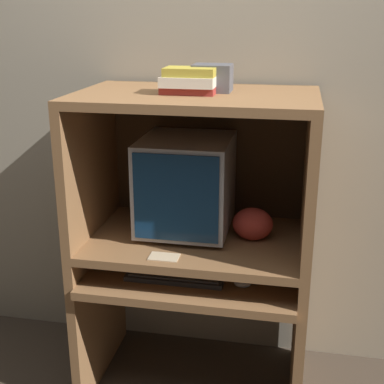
# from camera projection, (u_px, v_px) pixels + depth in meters

# --- Properties ---
(wall_back) EXTENTS (6.00, 0.06, 2.60)m
(wall_back) POSITION_uv_depth(u_px,v_px,m) (211.00, 96.00, 2.49)
(wall_back) COLOR gray
(wall_back) RESTS_ON ground_plane
(desk_base) EXTENTS (0.97, 0.65, 0.61)m
(desk_base) POSITION_uv_depth(u_px,v_px,m) (194.00, 313.00, 2.40)
(desk_base) COLOR brown
(desk_base) RESTS_ON ground_plane
(desk_monitor_shelf) EXTENTS (0.97, 0.62, 0.14)m
(desk_monitor_shelf) POSITION_uv_depth(u_px,v_px,m) (196.00, 243.00, 2.33)
(desk_monitor_shelf) COLOR brown
(desk_monitor_shelf) RESTS_ON desk_base
(hutch_upper) EXTENTS (0.97, 0.62, 0.62)m
(hutch_upper) POSITION_uv_depth(u_px,v_px,m) (197.00, 142.00, 2.22)
(hutch_upper) COLOR brown
(hutch_upper) RESTS_ON desk_monitor_shelf
(crt_monitor) EXTENTS (0.38, 0.42, 0.42)m
(crt_monitor) POSITION_uv_depth(u_px,v_px,m) (186.00, 184.00, 2.32)
(crt_monitor) COLOR #B2B2B7
(crt_monitor) RESTS_ON desk_monitor_shelf
(keyboard) EXTENTS (0.41, 0.13, 0.03)m
(keyboard) POSITION_uv_depth(u_px,v_px,m) (175.00, 276.00, 2.24)
(keyboard) COLOR #2D2D30
(keyboard) RESTS_ON desk_base
(mouse) EXTENTS (0.07, 0.05, 0.03)m
(mouse) POSITION_uv_depth(u_px,v_px,m) (242.00, 283.00, 2.17)
(mouse) COLOR #B7B7B7
(mouse) RESTS_ON desk_base
(snack_bag) EXTENTS (0.17, 0.13, 0.14)m
(snack_bag) POSITION_uv_depth(u_px,v_px,m) (253.00, 224.00, 2.27)
(snack_bag) COLOR #BC382D
(snack_bag) RESTS_ON desk_monitor_shelf
(book_stack) EXTENTS (0.21, 0.14, 0.10)m
(book_stack) POSITION_uv_depth(u_px,v_px,m) (189.00, 81.00, 2.08)
(book_stack) COLOR maroon
(book_stack) RESTS_ON hutch_upper
(paper_card) EXTENTS (0.12, 0.08, 0.00)m
(paper_card) POSITION_uv_depth(u_px,v_px,m) (164.00, 257.00, 2.12)
(paper_card) COLOR #CCB28C
(paper_card) RESTS_ON desk_monitor_shelf
(storage_box) EXTENTS (0.15, 0.13, 0.11)m
(storage_box) POSITION_uv_depth(u_px,v_px,m) (212.00, 78.00, 2.14)
(storage_box) COLOR #4C4C51
(storage_box) RESTS_ON hutch_upper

